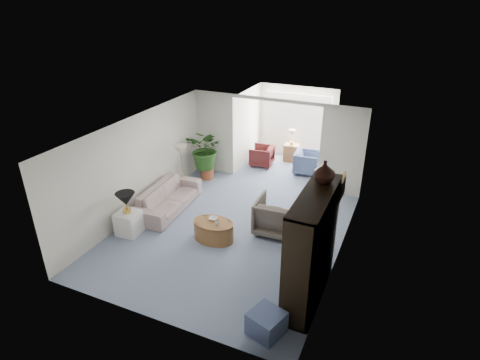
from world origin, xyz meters
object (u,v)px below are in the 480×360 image
at_px(plant_pot, 207,173).
at_px(sunroom_chair_maroon, 262,156).
at_px(sofa, 168,198).
at_px(ottoman, 266,323).
at_px(cabinet_urn, 324,172).
at_px(wingback_chair, 276,216).
at_px(entertainment_cabinet, 311,247).
at_px(framed_picture, 342,189).
at_px(sunroom_table, 291,153).
at_px(table_lamp, 126,199).
at_px(coffee_bowl, 213,219).
at_px(coffee_cup, 217,224).
at_px(side_table_dark, 309,221).
at_px(sunroom_chair_blue, 307,162).
at_px(coffee_table, 214,231).
at_px(floor_lamp, 180,150).
at_px(end_table, 129,223).

relative_size(plant_pot, sunroom_chair_maroon, 0.57).
bearing_deg(sofa, plant_pot, -4.00).
bearing_deg(sunroom_chair_maroon, ottoman, 16.70).
bearing_deg(ottoman, plant_pot, 127.30).
bearing_deg(ottoman, cabinet_urn, 77.41).
relative_size(wingback_chair, entertainment_cabinet, 0.44).
relative_size(entertainment_cabinet, plant_pot, 5.29).
distance_m(framed_picture, sunroom_table, 5.64).
distance_m(table_lamp, coffee_bowl, 2.02).
xyz_separation_m(table_lamp, coffee_cup, (2.05, 0.48, -0.40)).
distance_m(table_lamp, coffee_cup, 2.15).
bearing_deg(coffee_cup, entertainment_cabinet, -19.69).
bearing_deg(wingback_chair, sunroom_chair_maroon, -66.42).
xyz_separation_m(side_table_dark, cabinet_urn, (0.55, -1.59, 2.01)).
bearing_deg(framed_picture, sofa, 173.85).
height_order(table_lamp, coffee_bowl, table_lamp).
bearing_deg(framed_picture, plant_pot, 149.81).
xyz_separation_m(entertainment_cabinet, cabinet_urn, (0.00, 0.50, 1.26)).
xyz_separation_m(framed_picture, sofa, (-4.37, 0.47, -1.38)).
xyz_separation_m(coffee_bowl, sunroom_chair_maroon, (-0.50, 4.32, -0.15)).
height_order(framed_picture, table_lamp, framed_picture).
relative_size(side_table_dark, sunroom_table, 1.07).
xyz_separation_m(framed_picture, cabinet_urn, (-0.23, -0.72, 0.61)).
bearing_deg(sunroom_table, sunroom_chair_blue, -45.00).
height_order(framed_picture, sunroom_chair_maroon, framed_picture).
bearing_deg(side_table_dark, coffee_table, -148.17).
height_order(floor_lamp, cabinet_urn, cabinet_urn).
distance_m(coffee_bowl, plant_pot, 3.20).
distance_m(sofa, sunroom_table, 4.79).
bearing_deg(coffee_bowl, sunroom_chair_maroon, 96.65).
xyz_separation_m(wingback_chair, side_table_dark, (0.70, 0.30, -0.12)).
bearing_deg(coffee_cup, sunroom_chair_maroon, 98.85).
distance_m(framed_picture, sunroom_chair_blue, 4.67).
xyz_separation_m(sofa, sunroom_table, (1.90, 4.40, -0.04)).
height_order(framed_picture, cabinet_urn, cabinet_urn).
xyz_separation_m(sofa, entertainment_cabinet, (4.14, -1.69, 0.74)).
height_order(coffee_bowl, coffee_cup, coffee_cup).
bearing_deg(ottoman, wingback_chair, 106.50).
height_order(sofa, plant_pot, sofa).
height_order(table_lamp, sunroom_chair_maroon, table_lamp).
xyz_separation_m(end_table, ottoman, (3.97, -1.51, -0.07)).
height_order(wingback_chair, sunroom_chair_maroon, wingback_chair).
bearing_deg(plant_pot, sunroom_chair_blue, 31.03).
bearing_deg(coffee_bowl, side_table_dark, 28.94).
height_order(entertainment_cabinet, ottoman, entertainment_cabinet).
bearing_deg(cabinet_urn, coffee_bowl, 168.22).
relative_size(sofa, floor_lamp, 6.10).
distance_m(floor_lamp, coffee_table, 2.78).
height_order(coffee_cup, sunroom_chair_blue, sunroom_chair_blue).
height_order(table_lamp, wingback_chair, table_lamp).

